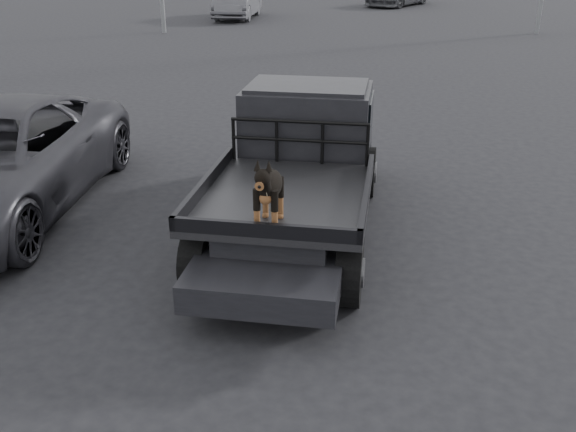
# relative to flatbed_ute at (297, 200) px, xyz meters

# --- Properties ---
(ground) EXTENTS (120.00, 120.00, 0.00)m
(ground) POSITION_rel_flatbed_ute_xyz_m (-0.43, -1.97, -0.46)
(ground) COLOR black
(ground) RESTS_ON ground
(flatbed_ute) EXTENTS (2.00, 5.40, 0.92)m
(flatbed_ute) POSITION_rel_flatbed_ute_xyz_m (0.00, 0.00, 0.00)
(flatbed_ute) COLOR black
(flatbed_ute) RESTS_ON ground
(ute_cab) EXTENTS (1.72, 1.30, 0.88)m
(ute_cab) POSITION_rel_flatbed_ute_xyz_m (-0.00, 0.95, 0.90)
(ute_cab) COLOR black
(ute_cab) RESTS_ON flatbed_ute
(headache_rack) EXTENTS (1.80, 0.08, 0.55)m
(headache_rack) POSITION_rel_flatbed_ute_xyz_m (-0.00, 0.20, 0.74)
(headache_rack) COLOR black
(headache_rack) RESTS_ON flatbed_ute
(dog) EXTENTS (0.32, 0.60, 0.74)m
(dog) POSITION_rel_flatbed_ute_xyz_m (-0.01, -1.81, 0.83)
(dog) COLOR black
(dog) RESTS_ON flatbed_ute
(distant_car_a) EXTENTS (1.92, 4.83, 1.56)m
(distant_car_a) POSITION_rel_flatbed_ute_xyz_m (-6.63, 24.04, 0.32)
(distant_car_a) COLOR #49494E
(distant_car_a) RESTS_ON ground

